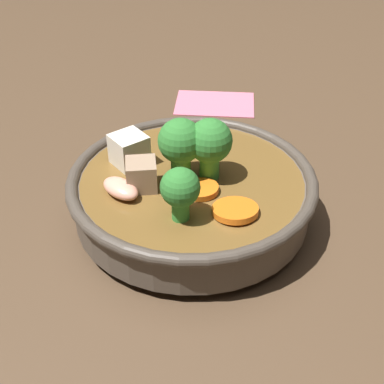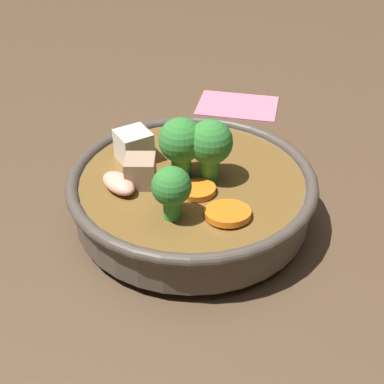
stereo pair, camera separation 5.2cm
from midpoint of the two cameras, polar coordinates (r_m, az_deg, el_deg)
name	(u,v)px [view 2 (the right image)]	position (r m, az deg, el deg)	size (l,w,h in m)	color
ground_plane	(192,219)	(0.55, 2.76, -2.98)	(3.00, 3.00, 0.00)	#4C3826
stirfry_bowl	(191,189)	(0.52, 2.78, 0.22)	(0.24, 0.24, 0.11)	#51473D
napkin	(237,105)	(0.76, 6.87, 9.14)	(0.12, 0.10, 0.00)	#D16B84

